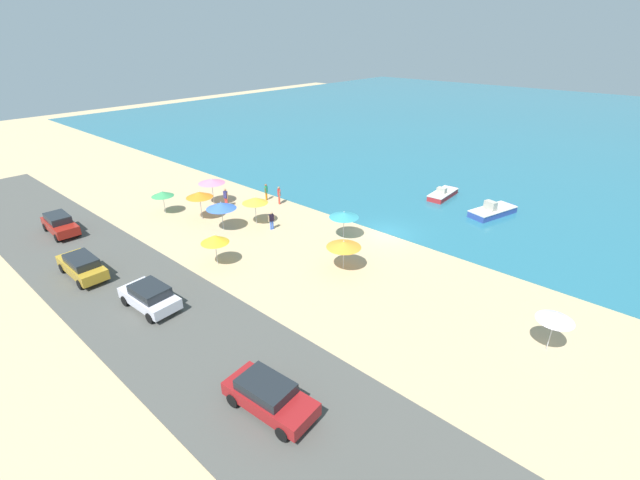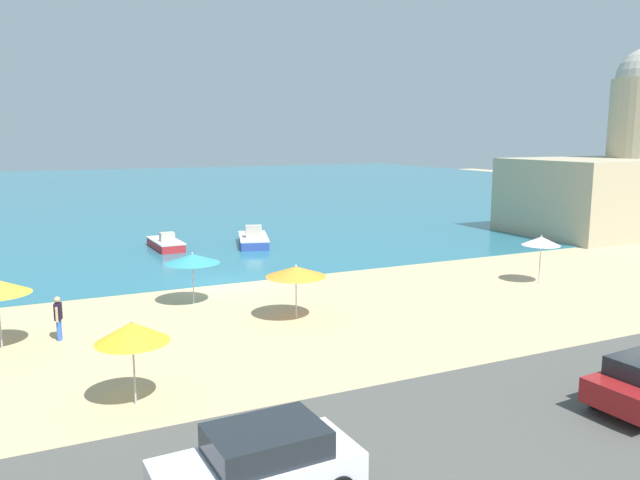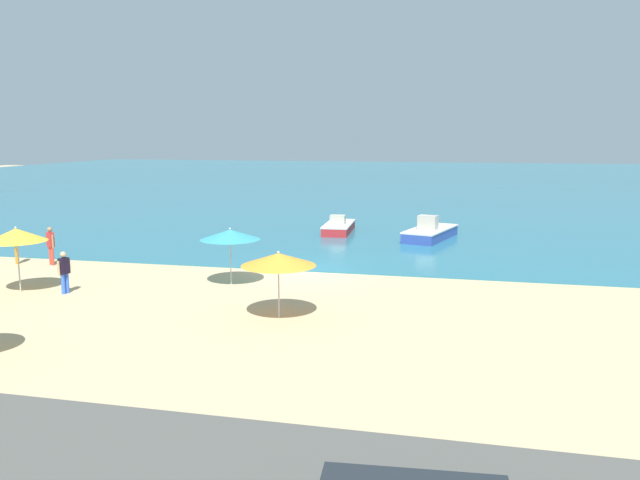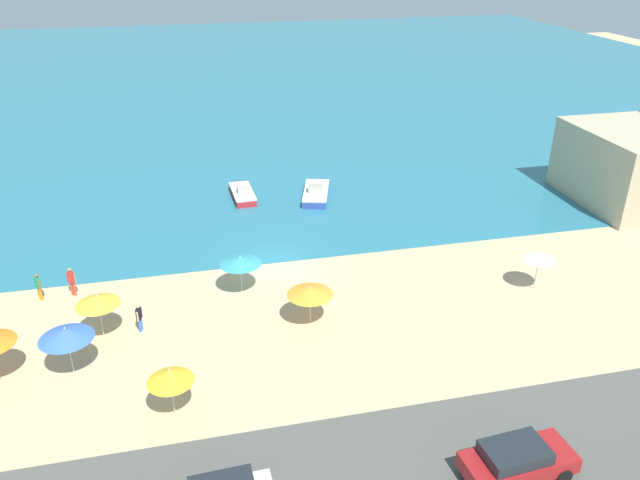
% 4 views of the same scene
% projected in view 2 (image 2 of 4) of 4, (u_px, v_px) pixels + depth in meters
% --- Properties ---
extents(ground_plane, '(160.00, 160.00, 0.00)m').
position_uv_depth(ground_plane, '(224.00, 284.00, 30.23)').
color(ground_plane, tan).
extents(sea, '(150.00, 110.00, 0.05)m').
position_uv_depth(sea, '(98.00, 192.00, 79.21)').
color(sea, '#276E84').
rests_on(sea, ground_plane).
extents(coastal_road, '(80.00, 8.00, 0.06)m').
position_uv_depth(coastal_road, '(455.00, 451.00, 14.19)').
color(coastal_road, '#4E4E49').
rests_on(coastal_road, ground_plane).
extents(beach_umbrella_0, '(1.96, 1.96, 2.36)m').
position_uv_depth(beach_umbrella_0, '(132.00, 332.00, 16.43)').
color(beach_umbrella_0, '#B2B2B7').
rests_on(beach_umbrella_0, ground_plane).
extents(beach_umbrella_2, '(1.82, 1.82, 2.36)m').
position_uv_depth(beach_umbrella_2, '(541.00, 241.00, 30.19)').
color(beach_umbrella_2, '#B2B2B7').
rests_on(beach_umbrella_2, ground_plane).
extents(beach_umbrella_3, '(2.34, 2.34, 2.25)m').
position_uv_depth(beach_umbrella_3, '(192.00, 259.00, 26.39)').
color(beach_umbrella_3, '#B2B2B7').
rests_on(beach_umbrella_3, ground_plane).
extents(beach_umbrella_7, '(2.39, 2.39, 2.18)m').
position_uv_depth(beach_umbrella_7, '(296.00, 272.00, 24.25)').
color(beach_umbrella_7, '#B2B2B7').
rests_on(beach_umbrella_7, ground_plane).
extents(bather_0, '(0.30, 0.56, 1.58)m').
position_uv_depth(bather_0, '(58.00, 316.00, 21.87)').
color(bather_0, blue).
rests_on(bather_0, ground_plane).
extents(parked_car_3, '(4.04, 2.07, 1.51)m').
position_uv_depth(parked_car_3, '(260.00, 464.00, 12.07)').
color(parked_car_3, silver).
rests_on(parked_car_3, coastal_road).
extents(skiff_nearshore, '(1.73, 4.51, 1.09)m').
position_uv_depth(skiff_nearshore, '(166.00, 243.00, 39.52)').
color(skiff_nearshore, red).
rests_on(skiff_nearshore, sea).
extents(skiff_offshore, '(3.02, 5.21, 1.37)m').
position_uv_depth(skiff_offshore, '(253.00, 239.00, 40.74)').
color(skiff_offshore, '#31499E').
rests_on(skiff_offshore, sea).
extents(harbor_fortress, '(12.91, 9.27, 13.58)m').
position_uv_depth(harbor_fortress, '(618.00, 174.00, 46.30)').
color(harbor_fortress, tan).
rests_on(harbor_fortress, ground_plane).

